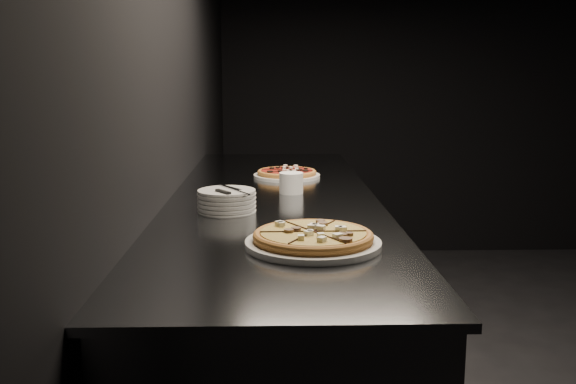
{
  "coord_description": "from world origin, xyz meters",
  "views": [
    {
      "loc": [
        -2.13,
        -2.29,
        1.36
      ],
      "look_at": [
        -2.08,
        -0.14,
        0.96
      ],
      "focal_mm": 40.0,
      "sensor_mm": 36.0,
      "label": 1
    }
  ],
  "objects_px": {
    "counter": "(274,315)",
    "plate_stack": "(227,200)",
    "pizza_mushroom": "(313,239)",
    "pizza_tomato": "(287,173)",
    "cutlery": "(229,190)",
    "ramekin": "(291,182)"
  },
  "relations": [
    {
      "from": "pizza_tomato",
      "to": "counter",
      "type": "bearing_deg",
      "value": -98.06
    },
    {
      "from": "cutlery",
      "to": "plate_stack",
      "type": "bearing_deg",
      "value": 81.36
    },
    {
      "from": "pizza_mushroom",
      "to": "cutlery",
      "type": "xyz_separation_m",
      "value": [
        -0.24,
        0.43,
        0.05
      ]
    },
    {
      "from": "pizza_mushroom",
      "to": "ramekin",
      "type": "distance_m",
      "value": 0.75
    },
    {
      "from": "pizza_mushroom",
      "to": "pizza_tomato",
      "type": "xyz_separation_m",
      "value": [
        -0.04,
        1.11,
        -0.0
      ]
    },
    {
      "from": "counter",
      "to": "plate_stack",
      "type": "bearing_deg",
      "value": -120.32
    },
    {
      "from": "pizza_mushroom",
      "to": "plate_stack",
      "type": "distance_m",
      "value": 0.51
    },
    {
      "from": "counter",
      "to": "ramekin",
      "type": "distance_m",
      "value": 0.51
    },
    {
      "from": "pizza_mushroom",
      "to": "plate_stack",
      "type": "relative_size",
      "value": 1.88
    },
    {
      "from": "plate_stack",
      "to": "cutlery",
      "type": "bearing_deg",
      "value": -62.38
    },
    {
      "from": "counter",
      "to": "plate_stack",
      "type": "distance_m",
      "value": 0.58
    },
    {
      "from": "plate_stack",
      "to": "ramekin",
      "type": "distance_m",
      "value": 0.38
    },
    {
      "from": "cutlery",
      "to": "ramekin",
      "type": "xyz_separation_m",
      "value": [
        0.21,
        0.32,
        -0.03
      ]
    },
    {
      "from": "plate_stack",
      "to": "cutlery",
      "type": "distance_m",
      "value": 0.04
    },
    {
      "from": "pizza_mushroom",
      "to": "pizza_tomato",
      "type": "bearing_deg",
      "value": 92.15
    },
    {
      "from": "counter",
      "to": "ramekin",
      "type": "height_order",
      "value": "ramekin"
    },
    {
      "from": "cutlery",
      "to": "ramekin",
      "type": "relative_size",
      "value": 2.15
    },
    {
      "from": "cutlery",
      "to": "pizza_tomato",
      "type": "bearing_deg",
      "value": 37.34
    },
    {
      "from": "cutlery",
      "to": "ramekin",
      "type": "distance_m",
      "value": 0.39
    },
    {
      "from": "pizza_mushroom",
      "to": "ramekin",
      "type": "bearing_deg",
      "value": 92.6
    },
    {
      "from": "pizza_tomato",
      "to": "ramekin",
      "type": "xyz_separation_m",
      "value": [
        0.01,
        -0.37,
        0.02
      ]
    },
    {
      "from": "ramekin",
      "to": "cutlery",
      "type": "bearing_deg",
      "value": -123.17
    }
  ]
}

